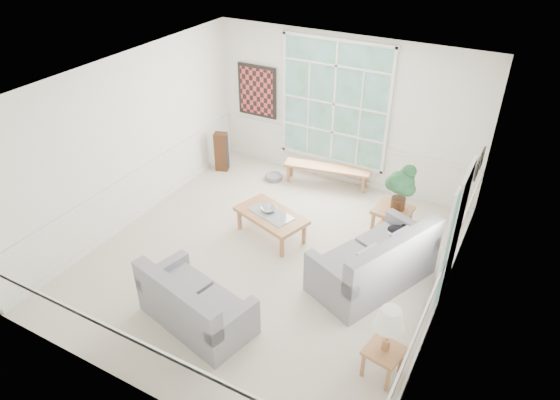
# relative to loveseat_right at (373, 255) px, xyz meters

# --- Properties ---
(floor) EXTENTS (5.50, 6.00, 0.01)m
(floor) POSITION_rel_loveseat_right_xyz_m (-1.68, -0.26, -0.52)
(floor) COLOR beige
(floor) RESTS_ON ground
(ceiling) EXTENTS (5.50, 6.00, 0.02)m
(ceiling) POSITION_rel_loveseat_right_xyz_m (-1.68, -0.26, 2.48)
(ceiling) COLOR white
(ceiling) RESTS_ON ground
(wall_back) EXTENTS (5.50, 0.02, 3.00)m
(wall_back) POSITION_rel_loveseat_right_xyz_m (-1.68, 2.74, 0.98)
(wall_back) COLOR white
(wall_back) RESTS_ON ground
(wall_front) EXTENTS (5.50, 0.02, 3.00)m
(wall_front) POSITION_rel_loveseat_right_xyz_m (-1.68, -3.26, 0.98)
(wall_front) COLOR white
(wall_front) RESTS_ON ground
(wall_left) EXTENTS (0.02, 6.00, 3.00)m
(wall_left) POSITION_rel_loveseat_right_xyz_m (-4.43, -0.26, 0.98)
(wall_left) COLOR white
(wall_left) RESTS_ON ground
(wall_right) EXTENTS (0.02, 6.00, 3.00)m
(wall_right) POSITION_rel_loveseat_right_xyz_m (1.07, -0.26, 0.98)
(wall_right) COLOR white
(wall_right) RESTS_ON ground
(window_back) EXTENTS (2.30, 0.08, 2.40)m
(window_back) POSITION_rel_loveseat_right_xyz_m (-1.88, 2.70, 1.13)
(window_back) COLOR white
(window_back) RESTS_ON wall_back
(entry_door) EXTENTS (0.08, 0.90, 2.10)m
(entry_door) POSITION_rel_loveseat_right_xyz_m (1.03, 0.34, 0.53)
(entry_door) COLOR white
(entry_door) RESTS_ON floor
(door_sidelight) EXTENTS (0.08, 0.26, 1.90)m
(door_sidelight) POSITION_rel_loveseat_right_xyz_m (1.03, -0.29, 0.63)
(door_sidelight) COLOR white
(door_sidelight) RESTS_ON wall_right
(wall_art) EXTENTS (0.90, 0.06, 1.10)m
(wall_art) POSITION_rel_loveseat_right_xyz_m (-3.63, 2.69, 1.08)
(wall_art) COLOR maroon
(wall_art) RESTS_ON wall_back
(wall_frame_near) EXTENTS (0.04, 0.26, 0.32)m
(wall_frame_near) POSITION_rel_loveseat_right_xyz_m (1.03, 1.49, 1.03)
(wall_frame_near) COLOR black
(wall_frame_near) RESTS_ON wall_right
(wall_frame_far) EXTENTS (0.04, 0.26, 0.32)m
(wall_frame_far) POSITION_rel_loveseat_right_xyz_m (1.03, 1.89, 1.03)
(wall_frame_far) COLOR black
(wall_frame_far) RESTS_ON wall_right
(loveseat_right) EXTENTS (1.68, 2.16, 1.04)m
(loveseat_right) POSITION_rel_loveseat_right_xyz_m (0.00, 0.00, 0.00)
(loveseat_right) COLOR gray
(loveseat_right) RESTS_ON floor
(loveseat_front) EXTENTS (1.78, 1.20, 0.88)m
(loveseat_front) POSITION_rel_loveseat_right_xyz_m (-1.85, -1.97, -0.08)
(loveseat_front) COLOR gray
(loveseat_front) RESTS_ON floor
(coffee_table) EXTENTS (1.40, 1.03, 0.47)m
(coffee_table) POSITION_rel_loveseat_right_xyz_m (-1.94, 0.29, -0.29)
(coffee_table) COLOR #A76D43
(coffee_table) RESTS_ON floor
(pewter_bowl) EXTENTS (0.44, 0.44, 0.08)m
(pewter_bowl) POSITION_rel_loveseat_right_xyz_m (-2.02, 0.35, -0.01)
(pewter_bowl) COLOR #9F9FA5
(pewter_bowl) RESTS_ON coffee_table
(window_bench) EXTENTS (1.79, 0.68, 0.41)m
(window_bench) POSITION_rel_loveseat_right_xyz_m (-1.83, 2.39, -0.31)
(window_bench) COLOR #A76D43
(window_bench) RESTS_ON floor
(end_table) EXTENTS (0.66, 0.66, 0.60)m
(end_table) POSITION_rel_loveseat_right_xyz_m (-0.10, 1.26, -0.22)
(end_table) COLOR #A76D43
(end_table) RESTS_ON floor
(houseplant) EXTENTS (0.61, 0.61, 0.83)m
(houseplant) POSITION_rel_loveseat_right_xyz_m (-0.04, 1.30, 0.49)
(houseplant) COLOR #204D2A
(houseplant) RESTS_ON end_table
(side_table) EXTENTS (0.50, 0.50, 0.44)m
(side_table) POSITION_rel_loveseat_right_xyz_m (0.72, -1.61, -0.30)
(side_table) COLOR #A76D43
(side_table) RESTS_ON floor
(table_lamp) EXTENTS (0.50, 0.50, 0.65)m
(table_lamp) POSITION_rel_loveseat_right_xyz_m (0.73, -1.58, 0.25)
(table_lamp) COLOR silver
(table_lamp) RESTS_ON side_table
(pet_bed) EXTENTS (0.46, 0.46, 0.11)m
(pet_bed) POSITION_rel_loveseat_right_xyz_m (-2.88, 2.07, -0.46)
(pet_bed) COLOR slate
(pet_bed) RESTS_ON floor
(floor_speaker) EXTENTS (0.32, 0.28, 0.85)m
(floor_speaker) POSITION_rel_loveseat_right_xyz_m (-4.08, 1.91, -0.09)
(floor_speaker) COLOR #432513
(floor_speaker) RESTS_ON floor
(cat) EXTENTS (0.41, 0.37, 0.16)m
(cat) POSITION_rel_loveseat_right_xyz_m (0.17, 0.67, 0.09)
(cat) COLOR black
(cat) RESTS_ON loveseat_right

